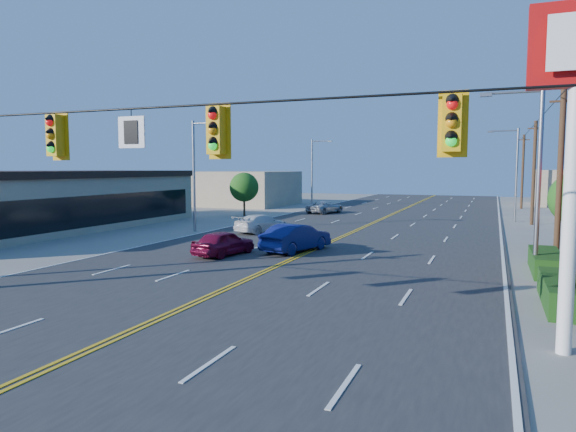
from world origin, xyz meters
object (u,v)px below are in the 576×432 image
at_px(signal_span, 89,157).
at_px(car_silver, 325,208).
at_px(car_magenta, 224,244).
at_px(car_blue, 296,239).
at_px(kfc_pylon, 576,107).
at_px(car_white, 262,224).

distance_m(signal_span, car_silver, 40.18).
xyz_separation_m(car_magenta, car_blue, (3.06, 2.58, 0.10)).
xyz_separation_m(kfc_pylon, car_blue, (-11.70, 11.90, -5.28)).
xyz_separation_m(signal_span, car_white, (-5.84, 22.80, -4.24)).
bearing_deg(car_silver, car_white, 110.54).
relative_size(signal_span, car_blue, 5.27).
xyz_separation_m(car_magenta, car_white, (-2.20, 9.48, -0.02)).
relative_size(car_white, car_silver, 1.01).
xyz_separation_m(signal_span, car_blue, (-0.58, 15.90, -4.12)).
bearing_deg(signal_span, car_blue, 92.09).
height_order(signal_span, car_white, signal_span).
relative_size(signal_span, car_silver, 5.54).
height_order(signal_span, car_blue, signal_span).
height_order(kfc_pylon, car_magenta, kfc_pylon).
distance_m(car_magenta, car_white, 9.73).
distance_m(signal_span, car_white, 23.91).
distance_m(car_magenta, car_silver, 26.26).
xyz_separation_m(kfc_pylon, car_silver, (-17.58, 35.43, -5.43)).
height_order(car_magenta, car_blue, car_blue).
bearing_deg(kfc_pylon, car_blue, 134.52).
relative_size(kfc_pylon, car_white, 1.92).
bearing_deg(car_white, car_blue, 146.72).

